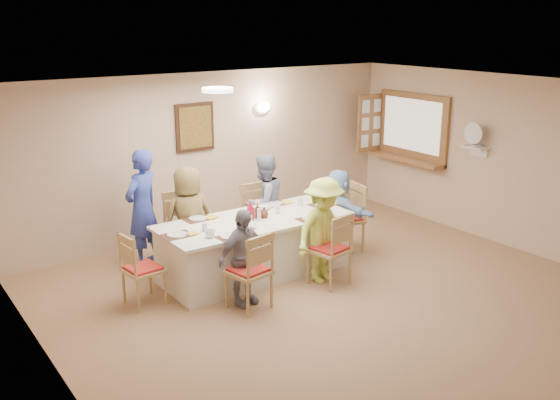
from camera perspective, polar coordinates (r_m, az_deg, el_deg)
ground at (r=7.35m, az=7.68°, el=-10.17°), size 7.00×7.00×0.00m
room_walls at (r=6.82m, az=8.16°, el=1.32°), size 7.00×7.00×7.00m
wall_picture at (r=9.40m, az=-7.79°, el=6.61°), size 0.62×0.05×0.72m
wall_sconce at (r=9.95m, az=-1.56°, el=8.45°), size 0.26×0.09×0.18m
ceiling_light at (r=7.25m, az=-5.73°, el=9.99°), size 0.36×0.36×0.05m
serving_hatch at (r=10.71m, az=12.05°, el=6.49°), size 0.06×1.50×1.15m
hatch_sill at (r=10.72m, az=11.44°, el=3.67°), size 0.30×1.50×0.05m
shutter_door at (r=11.05m, az=8.23°, el=6.98°), size 0.55×0.04×1.00m
fan_shelf at (r=9.81m, az=17.44°, el=4.63°), size 0.22×0.36×0.03m
desk_fan at (r=9.76m, az=17.40°, el=5.47°), size 0.30×0.30×0.28m
dining_table at (r=8.18m, az=-2.32°, el=-4.30°), size 2.52×1.07×0.76m
chair_back_left at (r=8.52m, az=-8.65°, el=-2.70°), size 0.52×0.52×1.02m
chair_back_right at (r=9.10m, az=-1.88°, el=-1.54°), size 0.47×0.47×0.94m
chair_front_left at (r=7.22m, az=-2.90°, el=-6.40°), size 0.53×0.53×0.94m
chair_front_right at (r=7.88m, az=4.53°, el=-4.42°), size 0.54×0.54×0.95m
chair_left_end at (r=7.50m, az=-12.39°, el=-6.11°), size 0.47×0.47×0.90m
chair_right_end at (r=9.03m, az=5.97°, el=-1.63°), size 0.56×0.56×0.98m
diner_back_left at (r=8.36m, az=-8.34°, el=-1.65°), size 0.73×0.51×1.41m
diner_back_right at (r=8.93m, az=-1.47°, el=-0.27°), size 0.90×0.81×1.42m
diner_front_left at (r=7.28m, az=-3.42°, el=-5.28°), size 0.77×0.48×1.17m
diner_front_right at (r=7.89m, az=4.01°, el=-2.78°), size 1.03×0.76×1.37m
diner_right_end at (r=8.91m, az=5.36°, el=-1.04°), size 1.17×0.47×1.23m
caregiver at (r=8.57m, az=-12.48°, el=-0.74°), size 0.91×0.87×1.61m
placemat_fl at (r=7.42m, az=-4.50°, el=-3.39°), size 0.33×0.24×0.01m
plate_fl at (r=7.42m, az=-4.50°, el=-3.32°), size 0.26×0.26×0.02m
napkin_fl at (r=7.47m, az=-3.12°, el=-3.18°), size 0.14×0.14×0.01m
placemat_fr at (r=8.06m, az=2.86°, el=-1.75°), size 0.35×0.26×0.01m
plate_fr at (r=8.06m, az=2.86°, el=-1.68°), size 0.23×0.23×0.01m
napkin_fr at (r=8.13m, az=4.08°, el=-1.56°), size 0.13×0.13×0.01m
placemat_bl at (r=8.12m, az=-7.52°, el=-1.73°), size 0.36×0.27×0.01m
plate_bl at (r=8.12m, az=-7.53°, el=-1.67°), size 0.23×0.23×0.01m
napkin_bl at (r=8.16m, az=-6.24°, el=-1.56°), size 0.15×0.15×0.01m
placemat_br at (r=8.71m, az=-0.53°, el=-0.35°), size 0.35×0.26×0.01m
plate_br at (r=8.71m, az=-0.53°, el=-0.28°), size 0.23×0.23×0.01m
napkin_br at (r=8.77m, az=0.63°, el=-0.19°), size 0.14×0.14×0.01m
placemat_le at (r=7.56m, az=-9.40°, el=-3.21°), size 0.36×0.27×0.01m
plate_le at (r=7.55m, az=-9.40°, el=-3.14°), size 0.24×0.24×0.01m
napkin_le at (r=7.58m, az=-8.01°, el=-3.01°), size 0.13×0.13×0.01m
placemat_re at (r=8.68m, az=3.87°, el=-0.43°), size 0.35×0.26×0.01m
plate_re at (r=8.68m, az=3.88°, el=-0.37°), size 0.23×0.23×0.01m
napkin_re at (r=8.76m, az=5.00°, el=-0.27°), size 0.13×0.13×0.01m
teacup_a at (r=7.42m, az=-6.42°, el=-3.11°), size 0.17×0.17×0.09m
teacup_b at (r=8.62m, az=-2.07°, el=-0.27°), size 0.09×0.09×0.08m
bowl_a at (r=7.73m, az=-2.91°, el=-2.39°), size 0.30×0.30×0.05m
bowl_b at (r=8.46m, az=-1.46°, el=-0.67°), size 0.25×0.25×0.06m
condiment_ketchup at (r=8.00m, az=-2.73°, el=-0.96°), size 0.11×0.11×0.25m
condiment_brown at (r=8.09m, az=-2.08°, el=-0.98°), size 0.12×0.12×0.19m
condiment_malt at (r=8.10m, az=-1.46°, el=-1.15°), size 0.19×0.19×0.14m
drinking_glass at (r=8.01m, az=-3.45°, el=-1.49°), size 0.07×0.07×0.10m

